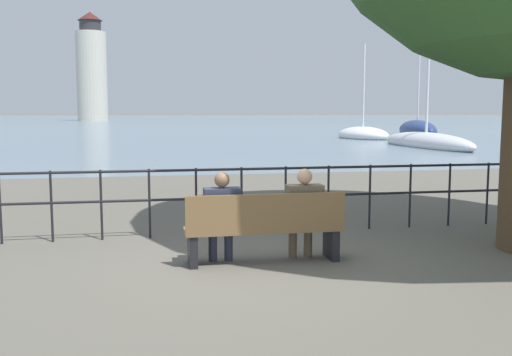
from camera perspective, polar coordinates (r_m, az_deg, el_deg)
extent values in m
plane|color=#605B51|center=(7.34, 0.75, -8.36)|extent=(1000.00, 1000.00, 0.00)
cube|color=slate|center=(167.10, -10.52, 5.88)|extent=(600.00, 300.00, 0.01)
cube|color=brown|center=(7.24, 0.75, -5.11)|extent=(2.00, 0.45, 0.05)
cube|color=brown|center=(7.00, 1.10, -3.44)|extent=(2.00, 0.04, 0.45)
cube|color=black|center=(7.17, -6.36, -7.12)|extent=(0.10, 0.41, 0.40)
cube|color=black|center=(7.52, 7.52, -6.48)|extent=(0.10, 0.41, 0.40)
cylinder|color=#2D3347|center=(7.34, -4.35, -6.57)|extent=(0.11, 0.11, 0.45)
cylinder|color=#2D3347|center=(7.36, -2.77, -6.52)|extent=(0.11, 0.11, 0.45)
cube|color=#2D3347|center=(7.21, -3.48, -4.57)|extent=(0.38, 0.26, 0.14)
cube|color=#2D3347|center=(7.08, -3.40, -3.07)|extent=(0.45, 0.24, 0.51)
sphere|color=#846047|center=(7.03, -3.42, -0.17)|extent=(0.19, 0.19, 0.19)
cylinder|color=brown|center=(7.53, 3.69, -6.23)|extent=(0.11, 0.11, 0.45)
cylinder|color=brown|center=(7.58, 5.22, -6.15)|extent=(0.11, 0.11, 0.45)
cube|color=brown|center=(7.41, 4.66, -4.26)|extent=(0.39, 0.26, 0.14)
cube|color=brown|center=(7.29, 4.86, -2.74)|extent=(0.46, 0.24, 0.53)
sphere|color=tan|center=(7.24, 4.89, 0.16)|extent=(0.20, 0.20, 0.20)
cylinder|color=black|center=(8.98, -24.22, -2.76)|extent=(0.04, 0.04, 1.05)
cylinder|color=black|center=(8.84, -19.77, -2.70)|extent=(0.04, 0.04, 1.05)
cylinder|color=black|center=(8.76, -15.22, -2.63)|extent=(0.04, 0.04, 1.05)
cylinder|color=black|center=(8.73, -10.61, -2.53)|extent=(0.04, 0.04, 1.05)
cylinder|color=black|center=(8.76, -6.00, -2.42)|extent=(0.04, 0.04, 1.05)
cylinder|color=black|center=(8.85, -1.46, -2.30)|extent=(0.04, 0.04, 1.05)
cylinder|color=black|center=(8.99, 2.97, -2.16)|extent=(0.04, 0.04, 1.05)
cylinder|color=black|center=(9.18, 7.24, -2.02)|extent=(0.04, 0.04, 1.05)
cylinder|color=black|center=(9.43, 11.31, -1.88)|extent=(0.04, 0.04, 1.05)
cylinder|color=black|center=(9.71, 15.15, -1.73)|extent=(0.04, 0.04, 1.05)
cylinder|color=black|center=(10.04, 18.76, -1.58)|extent=(0.04, 0.04, 1.05)
cylinder|color=black|center=(10.41, 22.13, -1.44)|extent=(0.04, 0.04, 1.05)
cylinder|color=black|center=(8.79, -1.46, 0.89)|extent=(12.66, 0.04, 0.04)
cylinder|color=black|center=(8.84, -1.46, -1.96)|extent=(12.66, 0.04, 0.04)
ellipsoid|color=silver|center=(32.00, 16.62, 3.37)|extent=(1.95, 9.00, 1.16)
cylinder|color=silver|center=(32.22, 16.97, 13.64)|extent=(0.14, 0.14, 10.80)
ellipsoid|color=white|center=(41.29, 10.63, 4.23)|extent=(3.64, 5.57, 1.24)
cylinder|color=silver|center=(41.29, 10.73, 8.92)|extent=(0.14, 0.14, 6.02)
ellipsoid|color=navy|center=(50.20, 15.82, 4.61)|extent=(3.75, 8.41, 1.73)
cylinder|color=silver|center=(50.25, 15.98, 9.52)|extent=(0.14, 0.14, 7.57)
cylinder|color=beige|center=(127.19, -16.10, 9.72)|extent=(6.32, 6.32, 18.60)
cylinder|color=#2D2D33|center=(128.22, -16.25, 14.37)|extent=(4.43, 4.43, 2.27)
cone|color=#4C1E19|center=(128.52, -16.28, 15.27)|extent=(5.06, 5.06, 1.81)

